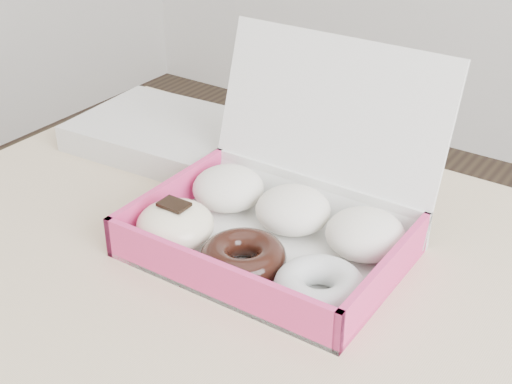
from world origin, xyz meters
The scene contains 2 objects.
donut_box centered at (-0.14, 0.11, 0.78)m, with size 0.30×0.27×0.21m.
newspapers centered at (-0.42, 0.24, 0.77)m, with size 0.23×0.19×0.04m, color silver.
Camera 1 is at (0.23, -0.46, 1.20)m, focal length 50.00 mm.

